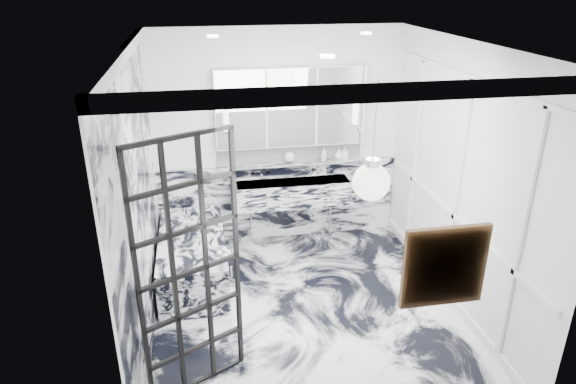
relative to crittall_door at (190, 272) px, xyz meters
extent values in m
plane|color=white|center=(1.15, 0.85, -1.14)|extent=(3.60, 3.60, 0.00)
plane|color=white|center=(1.15, 0.85, 1.66)|extent=(3.60, 3.60, 0.00)
plane|color=white|center=(1.15, 2.65, 0.26)|extent=(3.60, 0.00, 3.60)
plane|color=white|center=(1.15, -0.95, 0.26)|extent=(3.60, 0.00, 3.60)
plane|color=white|center=(-0.45, 0.85, 0.26)|extent=(0.00, 3.60, 3.60)
plane|color=white|center=(2.75, 0.85, 0.26)|extent=(0.00, 3.60, 3.60)
cube|color=white|center=(1.15, 2.62, -0.62)|extent=(3.18, 0.05, 1.05)
cube|color=white|center=(-0.43, 0.85, 0.20)|extent=(0.02, 3.56, 2.68)
cube|color=white|center=(2.73, 0.85, 0.16)|extent=(0.03, 3.40, 2.30)
imported|color=#8C5919|center=(1.74, 2.56, 0.04)|extent=(0.09, 0.09, 0.19)
imported|color=#4C4C51|center=(2.02, 2.56, 0.04)|extent=(0.09, 0.09, 0.18)
imported|color=silver|center=(1.94, 2.56, 0.03)|extent=(0.15, 0.15, 0.15)
sphere|color=white|center=(1.28, 2.56, 0.02)|extent=(0.13, 0.13, 0.13)
cylinder|color=#8C5919|center=(1.73, 2.56, 0.00)|extent=(0.04, 0.04, 0.10)
cylinder|color=silver|center=(0.30, 0.95, -0.53)|extent=(0.08, 0.08, 0.12)
cube|color=#D55F15|center=(1.70, -0.91, 0.42)|extent=(0.49, 0.05, 0.49)
sphere|color=white|center=(1.29, -0.52, 0.90)|extent=(0.26, 0.26, 0.26)
cube|color=silver|center=(1.30, 2.40, -0.41)|extent=(1.60, 0.45, 0.30)
cube|color=silver|center=(1.30, 2.57, -0.07)|extent=(1.90, 0.14, 0.04)
cube|color=white|center=(1.30, 2.63, 0.06)|extent=(1.90, 0.03, 0.23)
cube|color=white|center=(1.30, 2.57, 0.68)|extent=(1.90, 0.16, 1.00)
cylinder|color=white|center=(0.48, 2.48, 0.64)|extent=(0.07, 0.07, 0.40)
cylinder|color=white|center=(2.12, 2.48, 0.64)|extent=(0.07, 0.07, 0.40)
cube|color=silver|center=(-0.02, 1.74, -0.87)|extent=(0.75, 1.65, 0.55)
camera|label=1|loc=(0.15, -3.63, 2.23)|focal=32.00mm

